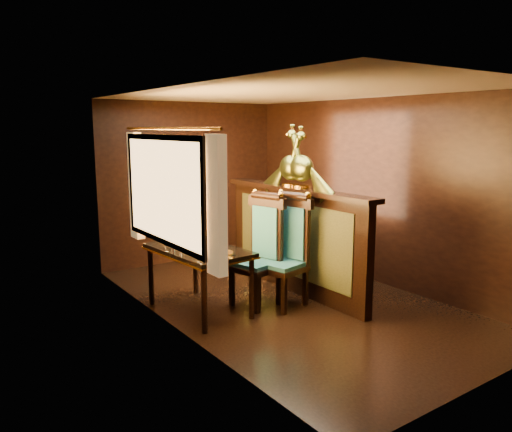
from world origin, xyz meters
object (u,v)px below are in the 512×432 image
(chair_left, at_px, (289,246))
(peacock_left, at_px, (302,156))
(peacock_right, at_px, (291,157))
(dining_table, at_px, (198,254))
(chair_right, at_px, (263,245))

(chair_left, distance_m, peacock_left, 1.12)
(peacock_left, bearing_deg, peacock_right, 90.00)
(dining_table, height_order, peacock_right, peacock_right)
(chair_right, bearing_deg, dining_table, 154.12)
(chair_right, bearing_deg, peacock_left, -11.72)
(chair_left, bearing_deg, chair_right, 126.67)
(chair_right, distance_m, peacock_left, 1.20)
(peacock_left, height_order, peacock_right, peacock_left)
(peacock_left, xyz_separation_m, peacock_right, (0.00, 0.21, -0.01))
(peacock_right, bearing_deg, peacock_left, -90.00)
(dining_table, distance_m, chair_right, 0.80)
(chair_left, xyz_separation_m, peacock_right, (0.36, 0.43, 1.03))
(chair_left, relative_size, peacock_right, 1.80)
(chair_right, distance_m, peacock_right, 1.21)
(chair_right, bearing_deg, chair_left, -53.78)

